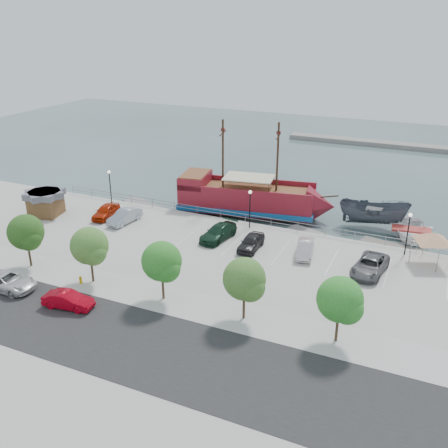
% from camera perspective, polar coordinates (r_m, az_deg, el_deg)
% --- Properties ---
extents(ground, '(160.00, 160.00, 0.00)m').
position_cam_1_polar(ground, '(48.99, 0.11, -4.25)').
color(ground, '#364A48').
extents(land_slab, '(100.00, 58.00, 1.20)m').
position_cam_1_polar(land_slab, '(33.86, -15.31, -18.29)').
color(land_slab, '#AFADA1').
rests_on(land_slab, ground).
extents(street, '(100.00, 8.00, 0.04)m').
position_cam_1_polar(street, '(36.53, -10.43, -13.14)').
color(street, black).
rests_on(street, land_slab).
extents(sidewalk, '(100.00, 4.00, 0.05)m').
position_cam_1_polar(sidewalk, '(40.71, -5.69, -8.76)').
color(sidewalk, '#BBB9B5').
rests_on(sidewalk, land_slab).
extents(seawall_railing, '(50.00, 0.06, 1.00)m').
position_cam_1_polar(seawall_railing, '(54.94, 3.43, 0.54)').
color(seawall_railing, gray).
rests_on(seawall_railing, land_slab).
extents(far_shore, '(40.00, 3.00, 0.80)m').
position_cam_1_polar(far_shore, '(97.70, 19.15, 8.51)').
color(far_shore, gray).
rests_on(far_shore, ground).
extents(pirate_ship, '(19.00, 8.00, 11.82)m').
position_cam_1_polar(pirate_ship, '(59.59, 3.91, 2.79)').
color(pirate_ship, maroon).
rests_on(pirate_ship, ground).
extents(patrol_boat, '(8.02, 3.83, 2.99)m').
position_cam_1_polar(patrol_boat, '(58.59, 16.73, 0.98)').
color(patrol_boat, '#454C55').
rests_on(patrol_boat, ground).
extents(speedboat, '(5.74, 7.50, 1.45)m').
position_cam_1_polar(speedboat, '(57.07, 20.58, -0.95)').
color(speedboat, white).
rests_on(speedboat, ground).
extents(dock_west, '(7.94, 4.99, 0.44)m').
position_cam_1_polar(dock_west, '(62.90, -8.85, 1.94)').
color(dock_west, gray).
rests_on(dock_west, ground).
extents(dock_mid, '(6.77, 3.96, 0.37)m').
position_cam_1_polar(dock_mid, '(54.95, 10.37, -1.32)').
color(dock_mid, gray).
rests_on(dock_mid, ground).
extents(dock_east, '(7.41, 3.55, 0.41)m').
position_cam_1_polar(dock_east, '(53.88, 18.94, -2.72)').
color(dock_east, slate).
rests_on(dock_east, ground).
extents(shed, '(4.13, 4.13, 2.88)m').
position_cam_1_polar(shed, '(60.54, -19.73, 2.35)').
color(shed, brown).
rests_on(shed, land_slab).
extents(canopy_tent, '(5.54, 5.54, 3.51)m').
position_cam_1_polar(canopy_tent, '(49.01, 22.88, -0.92)').
color(canopy_tent, slate).
rests_on(canopy_tent, land_slab).
extents(street_van, '(5.36, 2.69, 1.46)m').
position_cam_1_polar(street_van, '(45.67, -23.64, -6.00)').
color(street_van, silver).
rests_on(street_van, street).
extents(street_sedan, '(4.20, 1.97, 1.33)m').
position_cam_1_polar(street_sedan, '(41.23, -17.39, -8.30)').
color(street_sedan, '#AD0415').
rests_on(street_sedan, street).
extents(fire_hydrant, '(0.25, 0.25, 0.73)m').
position_cam_1_polar(fire_hydrant, '(44.48, -16.07, -6.15)').
color(fire_hydrant, '#D5A707').
rests_on(fire_hydrant, sidewalk).
extents(lamp_post_left, '(0.36, 0.36, 4.28)m').
position_cam_1_polar(lamp_post_left, '(61.37, -12.92, 4.78)').
color(lamp_post_left, black).
rests_on(lamp_post_left, land_slab).
extents(lamp_post_mid, '(0.36, 0.36, 4.28)m').
position_cam_1_polar(lamp_post_mid, '(52.94, 2.98, 2.48)').
color(lamp_post_mid, black).
rests_on(lamp_post_mid, land_slab).
extents(lamp_post_right, '(0.36, 0.36, 4.28)m').
position_cam_1_polar(lamp_post_right, '(49.90, 20.35, -0.26)').
color(lamp_post_right, black).
rests_on(lamp_post_right, land_slab).
extents(tree_b, '(3.30, 3.20, 5.00)m').
position_cam_1_polar(tree_b, '(47.69, -21.63, -1.04)').
color(tree_b, '#473321').
rests_on(tree_b, sidewalk).
extents(tree_c, '(3.30, 3.20, 5.00)m').
position_cam_1_polar(tree_c, '(43.20, -15.03, -2.60)').
color(tree_c, '#473321').
rests_on(tree_c, sidewalk).
extents(tree_d, '(3.30, 3.20, 5.00)m').
position_cam_1_polar(tree_d, '(39.45, -7.01, -4.45)').
color(tree_d, '#473321').
rests_on(tree_d, sidewalk).
extents(tree_e, '(3.30, 3.20, 5.00)m').
position_cam_1_polar(tree_e, '(36.67, 2.50, -6.51)').
color(tree_e, '#473321').
rests_on(tree_e, sidewalk).
extents(tree_f, '(3.30, 3.20, 5.00)m').
position_cam_1_polar(tree_f, '(35.08, 13.30, -8.62)').
color(tree_f, '#473321').
rests_on(tree_f, sidewalk).
extents(parked_car_a, '(2.33, 4.56, 1.49)m').
position_cam_1_polar(parked_car_a, '(58.11, -13.35, 1.43)').
color(parked_car_a, '#B02406').
rests_on(parked_car_a, land_slab).
extents(parked_car_b, '(2.03, 4.65, 1.49)m').
position_cam_1_polar(parked_car_b, '(56.14, -11.30, 0.86)').
color(parked_car_b, '#9DA7B2').
rests_on(parked_car_b, land_slab).
extents(parked_car_d, '(2.79, 5.32, 1.47)m').
position_cam_1_polar(parked_car_d, '(50.99, -0.65, -0.97)').
color(parked_car_d, '#143321').
rests_on(parked_car_d, land_slab).
extents(parked_car_e, '(1.76, 4.31, 1.46)m').
position_cam_1_polar(parked_car_e, '(48.91, 3.11, -2.08)').
color(parked_car_e, black).
rests_on(parked_car_e, land_slab).
extents(parked_car_f, '(2.22, 4.46, 1.41)m').
position_cam_1_polar(parked_car_f, '(48.23, 9.27, -2.77)').
color(parked_car_f, silver).
rests_on(parked_car_f, land_slab).
extents(parked_car_g, '(3.09, 5.56, 1.47)m').
position_cam_1_polar(parked_car_g, '(46.21, 16.33, -4.57)').
color(parked_car_g, '#5B5B5E').
rests_on(parked_car_g, land_slab).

